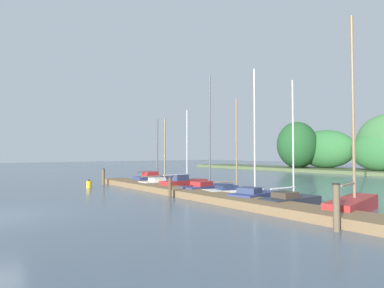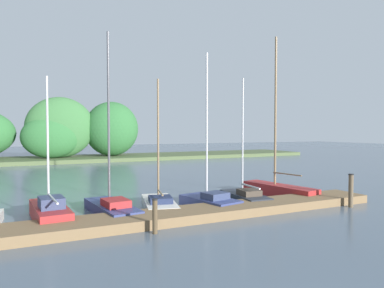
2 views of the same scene
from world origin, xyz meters
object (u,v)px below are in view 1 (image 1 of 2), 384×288
at_px(sailboat_7, 354,201).
at_px(mooring_piling_0, 103,177).
at_px(mooring_piling_2, 336,207).
at_px(sailboat_4, 234,191).
at_px(mooring_piling_1, 170,187).
at_px(sailboat_6, 292,199).
at_px(sailboat_1, 163,182).
at_px(sailboat_2, 185,183).
at_px(sailboat_3, 208,186).
at_px(channel_buoy_0, 89,184).
at_px(sailboat_0, 156,178).
at_px(sailboat_5, 254,194).

bearing_deg(sailboat_7, mooring_piling_0, 92.81).
bearing_deg(mooring_piling_2, sailboat_7, 107.13).
relative_size(sailboat_4, mooring_piling_1, 4.89).
bearing_deg(sailboat_4, sailboat_6, -83.33).
bearing_deg(sailboat_1, sailboat_7, -83.01).
bearing_deg(mooring_piling_1, sailboat_2, 132.63).
xyz_separation_m(sailboat_4, mooring_piling_0, (-10.47, -3.53, 0.35)).
height_order(sailboat_4, mooring_piling_1, sailboat_4).
xyz_separation_m(sailboat_3, channel_buoy_0, (-6.80, -5.03, -0.10)).
xyz_separation_m(sailboat_0, sailboat_3, (6.88, -0.39, -0.05)).
bearing_deg(sailboat_4, sailboat_0, 101.72).
height_order(sailboat_5, mooring_piling_2, sailboat_5).
bearing_deg(sailboat_5, sailboat_3, 70.54).
xyz_separation_m(mooring_piling_0, mooring_piling_1, (9.05, 0.08, -0.04)).
height_order(sailboat_2, mooring_piling_1, sailboat_2).
height_order(mooring_piling_0, channel_buoy_0, mooring_piling_0).
bearing_deg(sailboat_1, mooring_piling_0, 132.15).
bearing_deg(sailboat_1, channel_buoy_0, 158.32).
relative_size(sailboat_2, mooring_piling_0, 4.38).
distance_m(sailboat_4, sailboat_6, 4.09).
relative_size(sailboat_6, mooring_piling_0, 4.72).
height_order(sailboat_6, channel_buoy_0, sailboat_6).
height_order(sailboat_7, mooring_piling_0, sailboat_7).
relative_size(sailboat_2, mooring_piling_2, 3.67).
bearing_deg(sailboat_1, sailboat_6, -85.79).
bearing_deg(sailboat_6, sailboat_5, 101.53).
bearing_deg(sailboat_2, channel_buoy_0, 133.43).
xyz_separation_m(sailboat_1, channel_buoy_0, (-2.22, -4.65, -0.06)).
bearing_deg(mooring_piling_0, sailboat_3, 21.94).
bearing_deg(mooring_piling_1, mooring_piling_0, -179.47).
relative_size(sailboat_6, mooring_piling_1, 5.09).
distance_m(sailboat_0, mooring_piling_2, 17.01).
xyz_separation_m(sailboat_3, sailboat_6, (6.16, -0.30, -0.05)).
height_order(sailboat_5, channel_buoy_0, sailboat_5).
xyz_separation_m(sailboat_4, mooring_piling_1, (-1.42, -3.45, 0.30)).
distance_m(sailboat_5, channel_buoy_0, 11.82).
height_order(sailboat_2, sailboat_5, sailboat_5).
distance_m(mooring_piling_0, mooring_piling_2, 18.10).
distance_m(sailboat_1, mooring_piling_0, 4.84).
bearing_deg(sailboat_7, sailboat_5, 91.96).
bearing_deg(sailboat_2, mooring_piling_1, -141.63).
bearing_deg(sailboat_6, sailboat_1, 94.76).
relative_size(sailboat_3, sailboat_6, 1.26).
bearing_deg(sailboat_6, sailboat_7, -70.64).
bearing_deg(sailboat_0, sailboat_1, -107.00).
height_order(mooring_piling_0, mooring_piling_2, mooring_piling_2).
relative_size(sailboat_4, sailboat_7, 0.68).
height_order(sailboat_5, sailboat_6, sailboat_5).
xyz_separation_m(sailboat_0, channel_buoy_0, (0.08, -5.41, -0.15)).
bearing_deg(sailboat_3, sailboat_0, 80.24).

